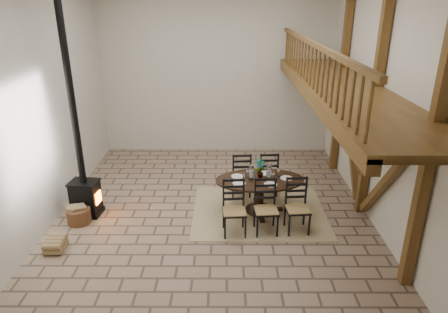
{
  "coord_description": "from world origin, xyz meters",
  "views": [
    {
      "loc": [
        0.28,
        -8.14,
        4.58
      ],
      "look_at": [
        0.24,
        0.4,
        1.18
      ],
      "focal_mm": 32.0,
      "sensor_mm": 36.0,
      "label": 1
    }
  ],
  "objects_px": {
    "wood_stove": "(82,168)",
    "log_stack": "(55,244)",
    "log_basket": "(79,215)",
    "dining_table": "(260,197)"
  },
  "relations": [
    {
      "from": "wood_stove",
      "to": "dining_table",
      "type": "bearing_deg",
      "value": 6.53
    },
    {
      "from": "dining_table",
      "to": "log_stack",
      "type": "xyz_separation_m",
      "value": [
        -4.1,
        -1.39,
        -0.32
      ]
    },
    {
      "from": "log_stack",
      "to": "log_basket",
      "type": "bearing_deg",
      "value": 83.66
    },
    {
      "from": "log_basket",
      "to": "log_stack",
      "type": "relative_size",
      "value": 1.03
    },
    {
      "from": "log_stack",
      "to": "dining_table",
      "type": "bearing_deg",
      "value": 18.76
    },
    {
      "from": "log_basket",
      "to": "dining_table",
      "type": "bearing_deg",
      "value": 5.27
    },
    {
      "from": "dining_table",
      "to": "wood_stove",
      "type": "xyz_separation_m",
      "value": [
        -3.92,
        0.0,
        0.69
      ]
    },
    {
      "from": "log_basket",
      "to": "log_stack",
      "type": "bearing_deg",
      "value": -96.34
    },
    {
      "from": "wood_stove",
      "to": "log_stack",
      "type": "bearing_deg",
      "value": -90.64
    },
    {
      "from": "dining_table",
      "to": "wood_stove",
      "type": "distance_m",
      "value": 3.98
    }
  ]
}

